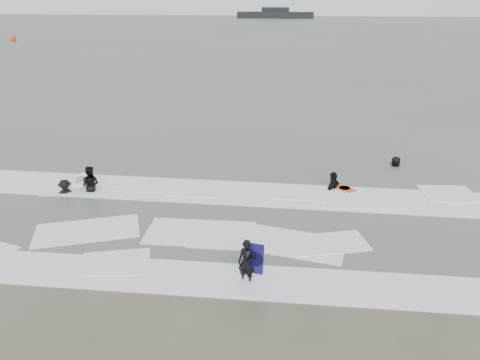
# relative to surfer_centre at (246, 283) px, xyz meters

# --- Properties ---
(ground) EXTENTS (320.00, 320.00, 0.00)m
(ground) POSITION_rel_surfer_centre_xyz_m (-0.90, 0.62, 0.00)
(ground) COLOR brown
(ground) RESTS_ON ground
(sea) EXTENTS (320.00, 320.00, 0.00)m
(sea) POSITION_rel_surfer_centre_xyz_m (-0.90, 80.62, 0.06)
(sea) COLOR #47544C
(sea) RESTS_ON ground
(surfer_centre) EXTENTS (0.62, 0.51, 1.48)m
(surfer_centre) POSITION_rel_surfer_centre_xyz_m (0.00, 0.00, 0.00)
(surfer_centre) COLOR black
(surfer_centre) RESTS_ON ground
(surfer_wading) EXTENTS (0.90, 0.72, 1.77)m
(surfer_wading) POSITION_rel_surfer_centre_xyz_m (-7.65, 6.06, 0.00)
(surfer_wading) COLOR black
(surfer_wading) RESTS_ON ground
(surfer_breaker) EXTENTS (1.17, 1.07, 1.58)m
(surfer_breaker) POSITION_rel_surfer_centre_xyz_m (-8.60, 5.59, 0.00)
(surfer_breaker) COLOR black
(surfer_breaker) RESTS_ON ground
(surfer_right_near) EXTENTS (1.01, 1.24, 1.97)m
(surfer_right_near) POSITION_rel_surfer_centre_xyz_m (3.08, 7.77, 0.00)
(surfer_right_near) COLOR black
(surfer_right_near) RESTS_ON ground
(surfer_right_far) EXTENTS (0.97, 0.81, 1.69)m
(surfer_right_far) POSITION_rel_surfer_centre_xyz_m (6.39, 11.07, 0.00)
(surfer_right_far) COLOR black
(surfer_right_far) RESTS_ON ground
(surf_foam) EXTENTS (30.03, 9.06, 0.09)m
(surf_foam) POSITION_rel_surfer_centre_xyz_m (-0.90, 4.32, 0.04)
(surf_foam) COLOR white
(surf_foam) RESTS_ON ground
(bodyboards) EXTENTS (12.48, 8.24, 1.25)m
(bodyboards) POSITION_rel_surfer_centre_xyz_m (-1.42, 4.62, 0.50)
(bodyboards) COLOR #120F47
(bodyboards) RESTS_ON ground
(buoy) EXTENTS (1.00, 1.00, 1.65)m
(buoy) POSITION_rel_surfer_centre_xyz_m (-48.92, 67.68, 0.42)
(buoy) COLOR red
(buoy) RESTS_ON ground
(vessel_horizon) EXTENTS (24.16, 4.31, 3.28)m
(vessel_horizon) POSITION_rel_surfer_centre_xyz_m (-7.19, 145.91, 1.23)
(vessel_horizon) COLOR black
(vessel_horizon) RESTS_ON ground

